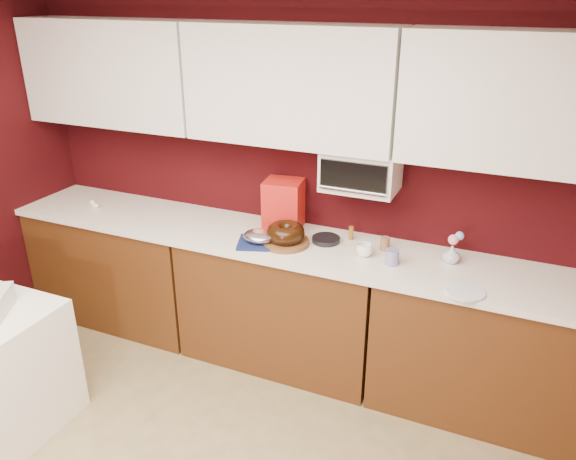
# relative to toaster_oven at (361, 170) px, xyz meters

# --- Properties ---
(wall_back) EXTENTS (4.00, 0.02, 2.50)m
(wall_back) POSITION_rel_toaster_oven_xyz_m (-0.45, 0.15, -0.12)
(wall_back) COLOR #320609
(wall_back) RESTS_ON floor
(base_cabinet_left) EXTENTS (1.31, 0.58, 0.86)m
(base_cabinet_left) POSITION_rel_toaster_oven_xyz_m (-1.78, -0.17, -0.95)
(base_cabinet_left) COLOR #4F2A0F
(base_cabinet_left) RESTS_ON floor
(base_cabinet_center) EXTENTS (1.31, 0.58, 0.86)m
(base_cabinet_center) POSITION_rel_toaster_oven_xyz_m (-0.45, -0.17, -0.95)
(base_cabinet_center) COLOR #4F2A0F
(base_cabinet_center) RESTS_ON floor
(base_cabinet_right) EXTENTS (1.31, 0.58, 0.86)m
(base_cabinet_right) POSITION_rel_toaster_oven_xyz_m (0.88, -0.17, -0.95)
(base_cabinet_right) COLOR #4F2A0F
(base_cabinet_right) RESTS_ON floor
(countertop) EXTENTS (4.00, 0.62, 0.04)m
(countertop) POSITION_rel_toaster_oven_xyz_m (-0.45, -0.17, -0.49)
(countertop) COLOR white
(countertop) RESTS_ON base_cabinet_center
(upper_cabinet_left) EXTENTS (1.31, 0.33, 0.70)m
(upper_cabinet_left) POSITION_rel_toaster_oven_xyz_m (-1.78, -0.02, 0.48)
(upper_cabinet_left) COLOR white
(upper_cabinet_left) RESTS_ON wall_back
(upper_cabinet_center) EXTENTS (1.31, 0.33, 0.70)m
(upper_cabinet_center) POSITION_rel_toaster_oven_xyz_m (-0.45, -0.02, 0.48)
(upper_cabinet_center) COLOR white
(upper_cabinet_center) RESTS_ON wall_back
(upper_cabinet_right) EXTENTS (1.31, 0.33, 0.70)m
(upper_cabinet_right) POSITION_rel_toaster_oven_xyz_m (0.88, -0.02, 0.48)
(upper_cabinet_right) COLOR white
(upper_cabinet_right) RESTS_ON wall_back
(toaster_oven) EXTENTS (0.45, 0.30, 0.25)m
(toaster_oven) POSITION_rel_toaster_oven_xyz_m (0.00, 0.00, 0.00)
(toaster_oven) COLOR white
(toaster_oven) RESTS_ON upper_cabinet_center
(toaster_oven_door) EXTENTS (0.40, 0.02, 0.18)m
(toaster_oven_door) POSITION_rel_toaster_oven_xyz_m (0.00, -0.16, 0.00)
(toaster_oven_door) COLOR black
(toaster_oven_door) RESTS_ON toaster_oven
(toaster_oven_handle) EXTENTS (0.42, 0.02, 0.02)m
(toaster_oven_handle) POSITION_rel_toaster_oven_xyz_m (0.00, -0.18, -0.07)
(toaster_oven_handle) COLOR silver
(toaster_oven_handle) RESTS_ON toaster_oven
(cake_base) EXTENTS (0.39, 0.39, 0.03)m
(cake_base) POSITION_rel_toaster_oven_xyz_m (-0.40, -0.23, -0.46)
(cake_base) COLOR brown
(cake_base) RESTS_ON countertop
(bundt_cake) EXTENTS (0.32, 0.32, 0.10)m
(bundt_cake) POSITION_rel_toaster_oven_xyz_m (-0.40, -0.23, -0.39)
(bundt_cake) COLOR black
(bundt_cake) RESTS_ON cake_base
(navy_towel) EXTENTS (0.32, 0.30, 0.02)m
(navy_towel) POSITION_rel_toaster_oven_xyz_m (-0.55, -0.29, -0.46)
(navy_towel) COLOR #15214F
(navy_towel) RESTS_ON countertop
(foil_ham_nest) EXTENTS (0.22, 0.19, 0.08)m
(foil_ham_nest) POSITION_rel_toaster_oven_xyz_m (-0.55, -0.29, -0.42)
(foil_ham_nest) COLOR silver
(foil_ham_nest) RESTS_ON navy_towel
(roasted_ham) EXTENTS (0.11, 0.10, 0.06)m
(roasted_ham) POSITION_rel_toaster_oven_xyz_m (-0.55, -0.29, -0.40)
(roasted_ham) COLOR #A75C4C
(roasted_ham) RESTS_ON foil_ham_nest
(pandoro_box) EXTENTS (0.27, 0.26, 0.33)m
(pandoro_box) POSITION_rel_toaster_oven_xyz_m (-0.52, 0.01, -0.31)
(pandoro_box) COLOR #AD0B1C
(pandoro_box) RESTS_ON countertop
(dark_pan) EXTENTS (0.18, 0.18, 0.03)m
(dark_pan) POSITION_rel_toaster_oven_xyz_m (-0.18, -0.09, -0.46)
(dark_pan) COLOR black
(dark_pan) RESTS_ON countertop
(coffee_mug) EXTENTS (0.11, 0.11, 0.10)m
(coffee_mug) POSITION_rel_toaster_oven_xyz_m (0.10, -0.19, -0.43)
(coffee_mug) COLOR white
(coffee_mug) RESTS_ON countertop
(blue_jar) EXTENTS (0.10, 0.10, 0.09)m
(blue_jar) POSITION_rel_toaster_oven_xyz_m (0.28, -0.23, -0.43)
(blue_jar) COLOR navy
(blue_jar) RESTS_ON countertop
(flower_vase) EXTENTS (0.11, 0.11, 0.12)m
(flower_vase) POSITION_rel_toaster_oven_xyz_m (0.59, -0.07, -0.41)
(flower_vase) COLOR silver
(flower_vase) RESTS_ON countertop
(flower_pink) EXTENTS (0.06, 0.06, 0.06)m
(flower_pink) POSITION_rel_toaster_oven_xyz_m (0.59, -0.07, -0.33)
(flower_pink) COLOR pink
(flower_pink) RESTS_ON flower_vase
(flower_blue) EXTENTS (0.05, 0.05, 0.05)m
(flower_blue) POSITION_rel_toaster_oven_xyz_m (0.62, -0.05, -0.30)
(flower_blue) COLOR #82ACD0
(flower_blue) RESTS_ON flower_vase
(china_plate) EXTENTS (0.21, 0.21, 0.01)m
(china_plate) POSITION_rel_toaster_oven_xyz_m (0.72, -0.40, -0.47)
(china_plate) COLOR white
(china_plate) RESTS_ON countertop
(amber_bottle) EXTENTS (0.03, 0.03, 0.09)m
(amber_bottle) POSITION_rel_toaster_oven_xyz_m (-0.05, 0.01, -0.43)
(amber_bottle) COLOR brown
(amber_bottle) RESTS_ON countertop
(paper_cup) EXTENTS (0.08, 0.08, 0.09)m
(paper_cup) POSITION_rel_toaster_oven_xyz_m (0.19, -0.06, -0.43)
(paper_cup) COLOR brown
(paper_cup) RESTS_ON countertop
(egg_left) EXTENTS (0.06, 0.06, 0.04)m
(egg_left) POSITION_rel_toaster_oven_xyz_m (-1.93, -0.21, -0.45)
(egg_left) COLOR white
(egg_left) RESTS_ON countertop
(egg_right) EXTENTS (0.06, 0.05, 0.04)m
(egg_right) POSITION_rel_toaster_oven_xyz_m (-2.00, -0.17, -0.46)
(egg_right) COLOR white
(egg_right) RESTS_ON countertop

